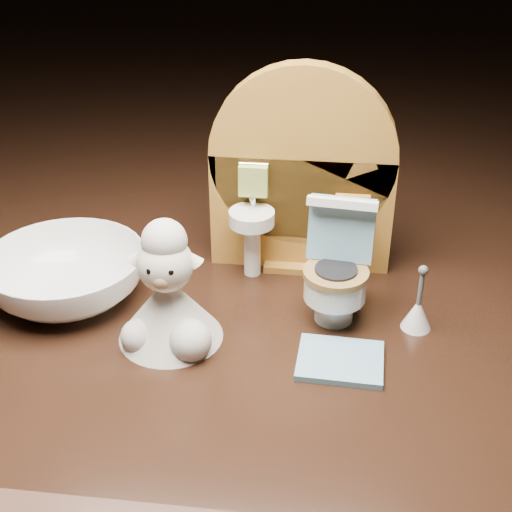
{
  "coord_description": "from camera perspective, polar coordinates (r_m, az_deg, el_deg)",
  "views": [
    {
      "loc": [
        0.02,
        -0.39,
        0.28
      ],
      "look_at": [
        -0.02,
        -0.01,
        0.05
      ],
      "focal_mm": 50.0,
      "sensor_mm": 36.0,
      "label": 1
    }
  ],
  "objects": [
    {
      "name": "toy_toilet",
      "position": [
        0.47,
        6.54,
        -1.39
      ],
      "size": [
        0.04,
        0.06,
        0.08
      ],
      "rotation": [
        0.0,
        0.0,
        -0.1
      ],
      "color": "white",
      "rests_on": "ground"
    },
    {
      "name": "plush_lamb",
      "position": [
        0.44,
        -7.02,
        -3.49
      ],
      "size": [
        0.07,
        0.07,
        0.09
      ],
      "rotation": [
        0.0,
        0.0,
        0.04
      ],
      "color": "beige",
      "rests_on": "ground"
    },
    {
      "name": "backdrop_panel",
      "position": [
        0.5,
        3.6,
        5.84
      ],
      "size": [
        0.13,
        0.05,
        0.15
      ],
      "color": "#A97228",
      "rests_on": "ground"
    },
    {
      "name": "ceramic_bowl",
      "position": [
        0.5,
        -14.92,
        -1.56
      ],
      "size": [
        0.13,
        0.13,
        0.03
      ],
      "primitive_type": "imported",
      "rotation": [
        0.0,
        0.0,
        -0.25
      ],
      "color": "white",
      "rests_on": "ground"
    },
    {
      "name": "toilet_brush",
      "position": [
        0.47,
        12.79,
        -4.37
      ],
      "size": [
        0.02,
        0.02,
        0.05
      ],
      "color": "white",
      "rests_on": "ground"
    },
    {
      "name": "bath_mat",
      "position": [
        0.44,
        6.76,
        -8.31
      ],
      "size": [
        0.05,
        0.04,
        0.0
      ],
      "primitive_type": "cube",
      "rotation": [
        0.0,
        0.0,
        -0.04
      ],
      "color": "#73A5BC",
      "rests_on": "ground"
    }
  ]
}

